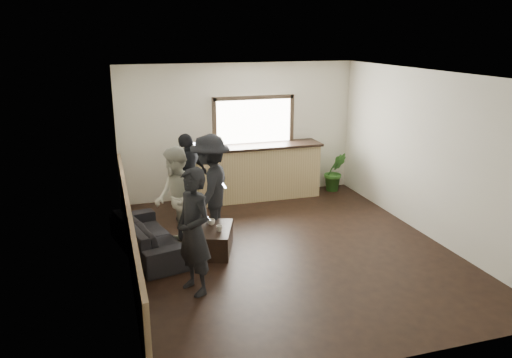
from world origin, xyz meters
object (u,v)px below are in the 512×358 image
object	(u,v)px
coffee_table	(215,240)
person_b	(176,199)
cup_a	(211,222)
cup_b	(219,228)
person_d	(188,178)
sofa	(149,236)
bar_counter	(257,168)
person_c	(211,188)
person_a	(194,232)
potted_plant	(335,172)

from	to	relation	value
coffee_table	person_b	size ratio (longest dim) A/B	0.53
cup_a	cup_b	distance (m)	0.31
person_b	person_d	world-z (taller)	person_b
sofa	cup_a	size ratio (longest dim) A/B	16.07
cup_a	person_d	bearing A→B (deg)	95.92
bar_counter	person_b	world-z (taller)	bar_counter
sofa	person_c	world-z (taller)	person_c
cup_b	person_a	bearing A→B (deg)	-119.05
coffee_table	person_c	size ratio (longest dim) A/B	0.49
sofa	cup_b	xyz separation A→B (m)	(1.05, -0.41, 0.16)
bar_counter	cup_a	bearing A→B (deg)	-123.17
person_a	potted_plant	bearing A→B (deg)	109.27
sofa	coffee_table	bearing A→B (deg)	-119.15
sofa	coffee_table	xyz separation A→B (m)	(1.01, -0.28, -0.08)
person_b	cup_a	bearing A→B (deg)	74.73
person_c	person_a	bearing A→B (deg)	8.84
cup_a	person_b	distance (m)	0.68
cup_a	person_b	xyz separation A→B (m)	(-0.54, 0.12, 0.40)
sofa	person_c	size ratio (longest dim) A/B	1.06
bar_counter	potted_plant	size ratio (longest dim) A/B	3.10
potted_plant	person_c	size ratio (longest dim) A/B	0.48
sofa	person_d	world-z (taller)	person_d
person_a	person_b	world-z (taller)	person_a
cup_a	person_c	size ratio (longest dim) A/B	0.07
person_d	person_b	bearing A→B (deg)	33.99
sofa	cup_a	distance (m)	1.00
person_a	cup_b	bearing A→B (deg)	127.02
sofa	coffee_table	distance (m)	1.05
bar_counter	cup_a	xyz separation A→B (m)	(-1.46, -2.24, -0.20)
potted_plant	bar_counter	bearing A→B (deg)	178.53
bar_counter	sofa	xyz separation A→B (m)	(-2.45, -2.13, -0.36)
cup_a	potted_plant	xyz separation A→B (m)	(3.25, 2.19, -0.00)
person_b	person_c	size ratio (longest dim) A/B	0.93
cup_a	person_b	bearing A→B (deg)	167.15
person_d	potted_plant	bearing A→B (deg)	156.30
person_b	person_c	distance (m)	0.65
coffee_table	cup_b	bearing A→B (deg)	-72.35
cup_b	person_b	bearing A→B (deg)	144.86
person_a	person_b	distance (m)	1.46
cup_a	coffee_table	bearing A→B (deg)	-82.43
sofa	person_d	size ratio (longest dim) A/B	1.16
person_c	bar_counter	bearing A→B (deg)	171.97
potted_plant	person_a	bearing A→B (deg)	-136.80
bar_counter	coffee_table	size ratio (longest dim) A/B	3.05
potted_plant	cup_a	bearing A→B (deg)	-145.98
cup_a	person_d	xyz separation A→B (m)	(-0.14, 1.34, 0.39)
bar_counter	person_b	size ratio (longest dim) A/B	1.61
cup_a	person_d	size ratio (longest dim) A/B	0.07
potted_plant	person_c	distance (m)	3.71
cup_a	person_d	distance (m)	1.40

